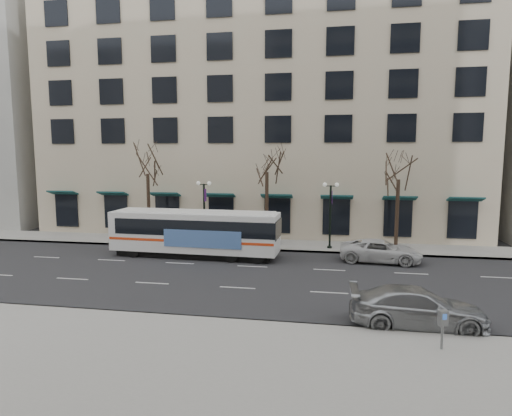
% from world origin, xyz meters
% --- Properties ---
extents(ground, '(160.00, 160.00, 0.00)m').
position_xyz_m(ground, '(0.00, 0.00, 0.00)').
color(ground, black).
rests_on(ground, ground).
extents(sidewalk_far, '(80.00, 4.00, 0.15)m').
position_xyz_m(sidewalk_far, '(5.00, 9.00, 0.07)').
color(sidewalk_far, gray).
rests_on(sidewalk_far, ground).
extents(building_hotel, '(40.00, 20.00, 24.00)m').
position_xyz_m(building_hotel, '(-2.00, 21.00, 12.00)').
color(building_hotel, '#C2AF94').
rests_on(building_hotel, ground).
extents(tree_far_left, '(3.60, 3.60, 8.34)m').
position_xyz_m(tree_far_left, '(-10.00, 8.80, 6.70)').
color(tree_far_left, black).
rests_on(tree_far_left, ground).
extents(tree_far_mid, '(3.60, 3.60, 8.55)m').
position_xyz_m(tree_far_mid, '(0.00, 8.80, 6.91)').
color(tree_far_mid, black).
rests_on(tree_far_mid, ground).
extents(tree_far_right, '(3.60, 3.60, 8.06)m').
position_xyz_m(tree_far_right, '(10.00, 8.80, 6.42)').
color(tree_far_right, black).
rests_on(tree_far_right, ground).
extents(lamp_post_left, '(1.22, 0.45, 5.21)m').
position_xyz_m(lamp_post_left, '(-4.99, 8.20, 2.94)').
color(lamp_post_left, black).
rests_on(lamp_post_left, ground).
extents(lamp_post_right, '(1.22, 0.45, 5.21)m').
position_xyz_m(lamp_post_right, '(5.01, 8.20, 2.94)').
color(lamp_post_right, black).
rests_on(lamp_post_right, ground).
extents(city_bus, '(12.26, 3.09, 3.30)m').
position_xyz_m(city_bus, '(-4.51, 4.40, 1.80)').
color(city_bus, white).
rests_on(city_bus, ground).
extents(silver_car, '(5.72, 2.36, 1.66)m').
position_xyz_m(silver_car, '(8.71, -6.20, 0.83)').
color(silver_car, '#9FA3A7').
rests_on(silver_car, ground).
extents(white_pickup, '(5.66, 2.97, 1.52)m').
position_xyz_m(white_pickup, '(8.44, 5.04, 0.76)').
color(white_pickup, silver).
rests_on(white_pickup, ground).
extents(pay_station, '(0.36, 0.29, 1.48)m').
position_xyz_m(pay_station, '(9.11, -8.67, 1.22)').
color(pay_station, slate).
rests_on(pay_station, sidewalk_near).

